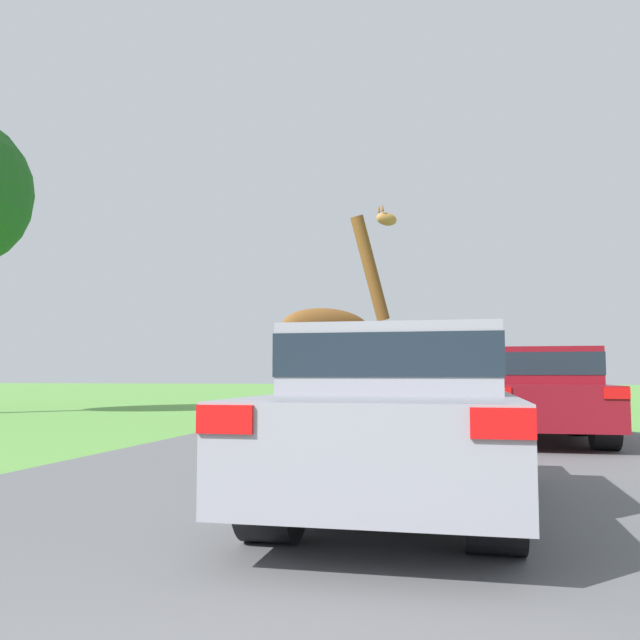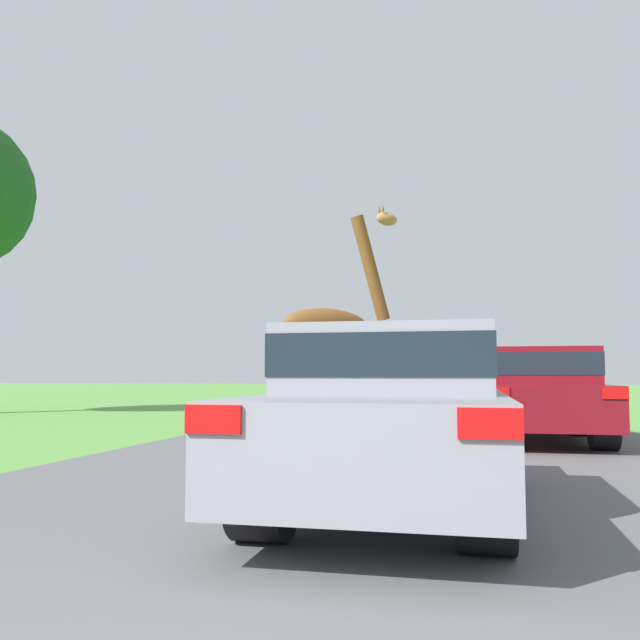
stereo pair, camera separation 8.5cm
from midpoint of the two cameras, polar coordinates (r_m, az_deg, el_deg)
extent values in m
cube|color=#5B5B5E|center=(30.81, 10.84, -6.60)|extent=(8.17, 120.00, 0.00)
cylinder|color=#B77F3D|center=(15.03, 2.52, -5.16)|extent=(0.17, 0.17, 1.92)
cylinder|color=#2D2319|center=(15.06, 2.53, -8.62)|extent=(0.22, 0.22, 0.10)
cylinder|color=#B77F3D|center=(14.56, 3.83, -5.17)|extent=(0.17, 0.17, 1.92)
cylinder|color=#2D2319|center=(14.59, 3.85, -8.74)|extent=(0.22, 0.22, 0.10)
cylinder|color=#B77F3D|center=(14.22, -2.45, -5.19)|extent=(0.17, 0.17, 1.92)
cylinder|color=#2D2319|center=(14.26, -2.46, -8.85)|extent=(0.22, 0.22, 0.10)
cylinder|color=#B77F3D|center=(13.72, -1.23, -5.21)|extent=(0.17, 0.17, 1.92)
cylinder|color=#2D2319|center=(13.76, -1.24, -9.00)|extent=(0.22, 0.22, 0.10)
ellipsoid|color=brown|center=(14.40, 0.72, -0.53)|extent=(1.99, 2.00, 0.77)
cylinder|color=brown|center=(15.23, 4.42, 4.37)|extent=(0.92, 0.93, 2.36)
ellipsoid|color=#B77F3D|center=(15.75, 5.81, 8.46)|extent=(0.56, 0.57, 0.30)
cylinder|color=#B77F3D|center=(13.84, -2.80, -2.54)|extent=(0.06, 0.06, 1.06)
cone|color=brown|center=(15.75, 5.16, 9.31)|extent=(0.07, 0.07, 0.16)
cone|color=brown|center=(15.65, 5.46, 9.41)|extent=(0.07, 0.07, 0.16)
cube|color=gray|center=(5.73, 6.62, -9.35)|extent=(1.79, 4.33, 0.65)
cube|color=gray|center=(5.71, 6.56, -3.45)|extent=(1.61, 1.95, 0.53)
cube|color=#19232D|center=(5.71, 6.56, -3.19)|extent=(1.63, 1.97, 0.32)
cube|color=red|center=(3.76, -8.34, -8.27)|extent=(0.32, 0.03, 0.16)
cube|color=red|center=(3.52, 14.82, -8.43)|extent=(0.32, 0.03, 0.16)
cylinder|color=black|center=(7.14, 1.95, -10.64)|extent=(0.36, 0.70, 0.70)
cylinder|color=black|center=(7.02, 13.70, -10.62)|extent=(0.36, 0.70, 0.70)
cylinder|color=black|center=(4.64, -4.21, -13.90)|extent=(0.36, 0.70, 0.70)
cylinder|color=black|center=(4.45, 14.30, -14.17)|extent=(0.36, 0.70, 0.70)
cube|color=maroon|center=(11.91, 18.29, -6.71)|extent=(1.88, 4.11, 0.65)
cube|color=maroon|center=(11.90, 18.21, -3.71)|extent=(1.69, 1.85, 0.59)
cube|color=#19232D|center=(11.90, 18.21, -3.57)|extent=(1.71, 1.87, 0.36)
cube|color=red|center=(9.79, 14.92, -5.92)|extent=(0.34, 0.03, 0.16)
cube|color=red|center=(9.97, 23.84, -5.66)|extent=(0.34, 0.03, 0.16)
cylinder|color=black|center=(13.11, 14.49, -7.78)|extent=(0.38, 0.69, 0.69)
cylinder|color=black|center=(13.24, 21.06, -7.59)|extent=(0.38, 0.69, 0.69)
cylinder|color=black|center=(10.64, 14.91, -8.54)|extent=(0.38, 0.69, 0.69)
cylinder|color=black|center=(10.80, 22.97, -8.27)|extent=(0.38, 0.69, 0.69)
cube|color=silver|center=(23.38, 13.08, -5.93)|extent=(1.96, 4.61, 0.56)
cube|color=silver|center=(23.37, 13.05, -4.60)|extent=(1.77, 2.08, 0.52)
cube|color=#19232D|center=(23.37, 13.05, -4.54)|extent=(1.79, 2.10, 0.31)
cube|color=red|center=(21.07, 10.91, -5.58)|extent=(0.35, 0.03, 0.13)
cube|color=red|center=(21.08, 15.30, -5.50)|extent=(0.35, 0.03, 0.13)
cylinder|color=black|center=(24.78, 11.24, -6.43)|extent=(0.39, 0.57, 0.57)
cylinder|color=black|center=(24.79, 14.89, -6.37)|extent=(0.39, 0.57, 0.57)
cylinder|color=black|center=(22.01, 11.05, -6.67)|extent=(0.39, 0.57, 0.57)
cylinder|color=black|center=(22.02, 15.17, -6.60)|extent=(0.39, 0.57, 0.57)
camera|label=1|loc=(0.04, -89.83, -0.01)|focal=38.00mm
camera|label=2|loc=(0.04, 90.17, 0.01)|focal=38.00mm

